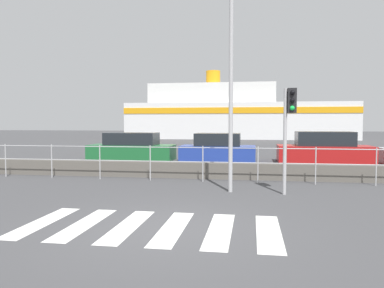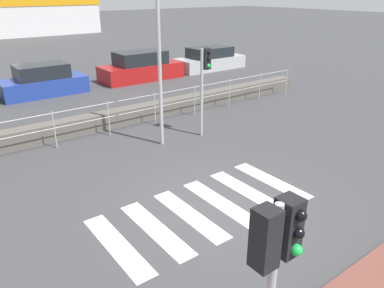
{
  "view_description": "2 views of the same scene",
  "coord_description": "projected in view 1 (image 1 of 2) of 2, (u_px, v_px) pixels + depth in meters",
  "views": [
    {
      "loc": [
        1.63,
        -6.91,
        2.03
      ],
      "look_at": [
        0.21,
        2.0,
        1.5
      ],
      "focal_mm": 35.0,
      "sensor_mm": 36.0,
      "label": 1
    },
    {
      "loc": [
        -5.01,
        -5.76,
        4.72
      ],
      "look_at": [
        0.07,
        1.0,
        1.2
      ],
      "focal_mm": 35.0,
      "sensor_mm": 36.0,
      "label": 2
    }
  ],
  "objects": [
    {
      "name": "parked_car_red",
      "position": [
        324.0,
        149.0,
        18.71
      ],
      "size": [
        4.55,
        1.81,
        1.56
      ],
      "color": "#B21919",
      "rests_on": "ground_plane"
    },
    {
      "name": "harbor_fence",
      "position": [
        203.0,
        158.0,
        12.7
      ],
      "size": [
        18.51,
        0.04,
        1.22
      ],
      "color": "#B2B2B5",
      "rests_on": "ground_plane"
    },
    {
      "name": "seawall",
      "position": [
        206.0,
        170.0,
        13.59
      ],
      "size": [
        20.52,
        0.55,
        0.57
      ],
      "color": "#605B54",
      "rests_on": "ground_plane"
    },
    {
      "name": "parked_car_green",
      "position": [
        132.0,
        148.0,
        20.29
      ],
      "size": [
        4.58,
        1.76,
        1.46
      ],
      "color": "#1E6633",
      "rests_on": "ground_plane"
    },
    {
      "name": "streetlamp",
      "position": [
        231.0,
        45.0,
        10.48
      ],
      "size": [
        0.32,
        1.0,
        6.91
      ],
      "color": "#B2B2B5",
      "rests_on": "ground_plane"
    },
    {
      "name": "ferry_boat",
      "position": [
        234.0,
        116.0,
        47.63
      ],
      "size": [
        27.5,
        8.65,
        8.57
      ],
      "color": "white",
      "rests_on": "ground_plane"
    },
    {
      "name": "traffic_light_far",
      "position": [
        289.0,
        117.0,
        10.33
      ],
      "size": [
        0.34,
        0.32,
        2.96
      ],
      "color": "#B2B2B5",
      "rests_on": "ground_plane"
    },
    {
      "name": "parked_car_blue",
      "position": [
        218.0,
        149.0,
        19.55
      ],
      "size": [
        3.89,
        1.74,
        1.45
      ],
      "color": "#233D9E",
      "rests_on": "ground_plane"
    },
    {
      "name": "crosswalk",
      "position": [
        150.0,
        227.0,
        7.23
      ],
      "size": [
        4.95,
        2.4,
        0.01
      ],
      "color": "silver",
      "rests_on": "ground_plane"
    },
    {
      "name": "ground_plane",
      "position": [
        165.0,
        228.0,
        7.18
      ],
      "size": [
        160.0,
        160.0,
        0.0
      ],
      "primitive_type": "plane",
      "color": "#424244"
    }
  ]
}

